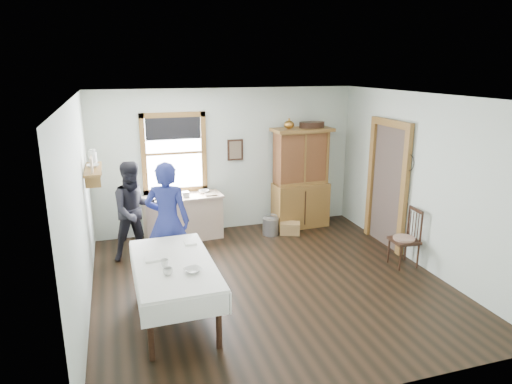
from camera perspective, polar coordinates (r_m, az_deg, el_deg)
room at (r=6.37m, az=1.79°, el=-0.35°), size 5.01×5.01×2.70m
window at (r=8.45m, az=-10.22°, el=5.31°), size 1.18×0.07×1.48m
doorway at (r=8.23m, az=16.14°, el=1.36°), size 0.09×1.14×2.22m
wall_shelf at (r=7.49m, az=-19.70°, el=2.91°), size 0.24×1.00×0.44m
framed_picture at (r=8.67m, az=-2.60°, el=5.27°), size 0.30×0.04×0.40m
rug_beater at (r=7.68m, az=18.65°, el=4.42°), size 0.01×0.27×0.27m
work_counter at (r=8.45m, az=-9.08°, el=-3.19°), size 1.47×0.65×0.82m
china_hutch at (r=8.92m, az=5.64°, el=1.72°), size 1.17×0.59×1.95m
dining_table at (r=5.95m, az=-10.06°, el=-11.95°), size 1.02×1.89×0.75m
spindle_chair at (r=7.60m, az=18.07°, el=-5.45°), size 0.46×0.46×0.94m
pail at (r=8.64m, az=1.84°, el=-4.30°), size 0.38×0.38×0.32m
wicker_basket at (r=8.71m, az=4.26°, el=-4.53°), size 0.45×0.38×0.22m
woman_blue at (r=6.83m, az=-10.96°, el=-4.14°), size 0.70×0.58×1.65m
figure_dark at (r=7.71m, az=-14.87°, el=-2.68°), size 0.85×0.74×1.51m
table_cup_a at (r=5.46m, az=-10.97°, el=-9.71°), size 0.14×0.14×0.09m
table_cup_b at (r=5.67m, az=-11.36°, el=-8.71°), size 0.11×0.11×0.09m
table_bowl at (r=5.48m, az=-7.91°, el=-9.64°), size 0.29×0.29×0.06m
counter_book at (r=8.35m, az=-6.45°, el=-0.28°), size 0.17×0.23×0.02m
counter_bowl at (r=8.46m, az=-6.52°, el=0.06°), size 0.22×0.22×0.06m
shelf_bowl at (r=7.50m, az=-19.71°, el=3.11°), size 0.22×0.22×0.05m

